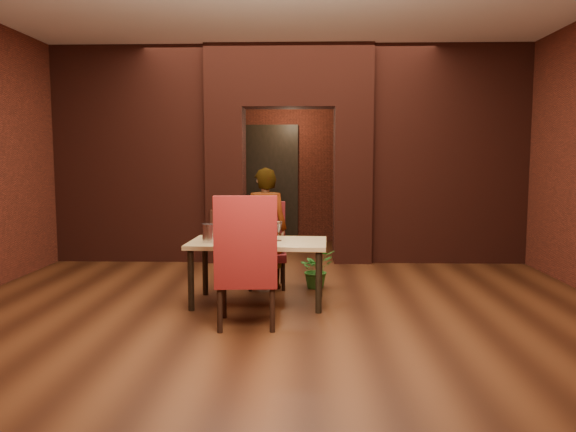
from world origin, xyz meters
The scene contains 23 objects.
floor centered at (0.00, 0.00, 0.00)m, with size 8.00×8.00×0.00m, color #472311.
ceiling centered at (0.00, 0.00, 3.20)m, with size 7.00×8.00×0.04m, color silver.
wall_back centered at (0.00, 4.00, 1.60)m, with size 7.00×0.04×3.20m, color maroon.
wall_front centered at (0.00, -4.00, 1.60)m, with size 7.00×0.04×3.20m, color maroon.
pillar_left centered at (-0.95, 2.00, 1.15)m, with size 0.55×0.55×2.30m, color maroon.
pillar_right centered at (0.95, 2.00, 1.15)m, with size 0.55×0.55×2.30m, color maroon.
lintel centered at (0.00, 2.00, 2.75)m, with size 2.45×0.55×0.90m, color maroon.
wing_wall_left centered at (-2.36, 2.00, 1.60)m, with size 2.27×0.35×3.20m, color maroon.
wing_wall_right centered at (2.36, 2.00, 1.60)m, with size 2.27×0.35×3.20m, color maroon.
vent_panel centered at (-0.95, 1.71, 0.55)m, with size 0.40×0.03×0.50m, color #A44B2F.
rear_door centered at (-0.40, 3.94, 1.05)m, with size 0.90×0.08×2.10m, color black.
rear_door_frame centered at (-0.40, 3.90, 1.05)m, with size 1.02×0.04×2.22m, color black.
dining_table centered at (-0.26, -0.53, 0.34)m, with size 1.45×0.82×0.68m, color tan.
chair_far centered at (-0.22, 0.22, 0.51)m, with size 0.47×0.47×1.02m, color maroon.
chair_near centered at (-0.30, -1.31, 0.62)m, with size 0.56×0.56×1.23m, color maroon.
person_seated centered at (-0.23, 0.17, 0.72)m, with size 0.53×0.35×1.45m, color silver.
wine_glass_a centered at (-0.31, -0.41, 0.79)m, with size 0.09×0.09×0.23m, color silver, non-canonical shape.
wine_glass_b centered at (-0.30, -0.43, 0.77)m, with size 0.08×0.08×0.19m, color white, non-canonical shape.
wine_glass_c centered at (-0.04, -0.52, 0.78)m, with size 0.09×0.09×0.21m, color silver, non-canonical shape.
tasting_sheet centered at (-0.48, -0.66, 0.68)m, with size 0.33×0.24×0.00m, color silver.
wine_bucket centered at (-0.76, -0.64, 0.78)m, with size 0.16×0.16×0.19m, color silver.
water_bottle centered at (-0.66, -0.46, 0.81)m, with size 0.06×0.06×0.27m, color white.
potted_plant centered at (0.38, 0.21, 0.23)m, with size 0.41×0.36×0.46m, color #2C6E24.
Camera 1 is at (0.24, -6.44, 1.57)m, focal length 35.00 mm.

